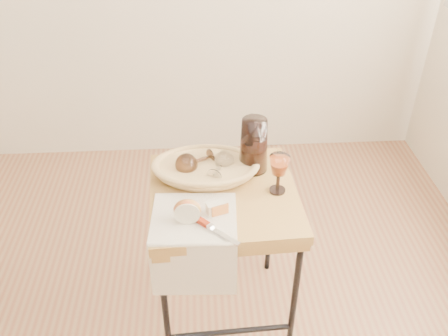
{
  "coord_description": "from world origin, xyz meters",
  "views": [
    {
      "loc": [
        0.39,
        -0.92,
        1.77
      ],
      "look_at": [
        0.48,
        0.44,
        0.8
      ],
      "focal_mm": 38.91,
      "sensor_mm": 36.0,
      "label": 1
    }
  ],
  "objects_px": {
    "tea_towel": "(194,218)",
    "table_knife": "(212,228)",
    "pitcher": "(254,145)",
    "goblet_lying_a": "(197,161)",
    "side_table": "(224,258)",
    "goblet_lying_b": "(220,167)",
    "wine_goblet": "(279,174)",
    "apple_half": "(187,210)",
    "bread_basket": "(206,169)"
  },
  "relations": [
    {
      "from": "side_table",
      "to": "goblet_lying_a",
      "type": "distance_m",
      "value": 0.42
    },
    {
      "from": "bread_basket",
      "to": "table_knife",
      "type": "xyz_separation_m",
      "value": [
        0.01,
        -0.31,
        -0.01
      ]
    },
    {
      "from": "tea_towel",
      "to": "pitcher",
      "type": "xyz_separation_m",
      "value": [
        0.23,
        0.28,
        0.1
      ]
    },
    {
      "from": "side_table",
      "to": "goblet_lying_a",
      "type": "relative_size",
      "value": 4.87
    },
    {
      "from": "apple_half",
      "to": "side_table",
      "type": "bearing_deg",
      "value": 50.4
    },
    {
      "from": "tea_towel",
      "to": "wine_goblet",
      "type": "xyz_separation_m",
      "value": [
        0.3,
        0.13,
        0.07
      ]
    },
    {
      "from": "tea_towel",
      "to": "bread_basket",
      "type": "bearing_deg",
      "value": 81.98
    },
    {
      "from": "tea_towel",
      "to": "bread_basket",
      "type": "distance_m",
      "value": 0.25
    },
    {
      "from": "goblet_lying_b",
      "to": "pitcher",
      "type": "height_order",
      "value": "pitcher"
    },
    {
      "from": "wine_goblet",
      "to": "table_knife",
      "type": "xyz_separation_m",
      "value": [
        -0.25,
        -0.2,
        -0.06
      ]
    },
    {
      "from": "tea_towel",
      "to": "pitcher",
      "type": "bearing_deg",
      "value": 53.26
    },
    {
      "from": "table_knife",
      "to": "apple_half",
      "type": "bearing_deg",
      "value": -170.16
    },
    {
      "from": "goblet_lying_a",
      "to": "wine_goblet",
      "type": "xyz_separation_m",
      "value": [
        0.29,
        -0.13,
        0.02
      ]
    },
    {
      "from": "tea_towel",
      "to": "table_knife",
      "type": "height_order",
      "value": "table_knife"
    },
    {
      "from": "apple_half",
      "to": "table_knife",
      "type": "distance_m",
      "value": 0.1
    },
    {
      "from": "apple_half",
      "to": "table_knife",
      "type": "xyz_separation_m",
      "value": [
        0.08,
        -0.05,
        -0.03
      ]
    },
    {
      "from": "tea_towel",
      "to": "table_knife",
      "type": "xyz_separation_m",
      "value": [
        0.06,
        -0.07,
        0.01
      ]
    },
    {
      "from": "goblet_lying_b",
      "to": "pitcher",
      "type": "relative_size",
      "value": 0.48
    },
    {
      "from": "tea_towel",
      "to": "goblet_lying_a",
      "type": "height_order",
      "value": "goblet_lying_a"
    },
    {
      "from": "side_table",
      "to": "goblet_lying_b",
      "type": "relative_size",
      "value": 5.53
    },
    {
      "from": "bread_basket",
      "to": "wine_goblet",
      "type": "height_order",
      "value": "wine_goblet"
    },
    {
      "from": "tea_towel",
      "to": "table_knife",
      "type": "relative_size",
      "value": 1.41
    },
    {
      "from": "side_table",
      "to": "table_knife",
      "type": "height_order",
      "value": "table_knife"
    },
    {
      "from": "bread_basket",
      "to": "pitcher",
      "type": "xyz_separation_m",
      "value": [
        0.18,
        0.03,
        0.08
      ]
    },
    {
      "from": "side_table",
      "to": "tea_towel",
      "type": "distance_m",
      "value": 0.39
    },
    {
      "from": "goblet_lying_b",
      "to": "goblet_lying_a",
      "type": "bearing_deg",
      "value": 90.59
    },
    {
      "from": "goblet_lying_a",
      "to": "tea_towel",
      "type": "bearing_deg",
      "value": 57.62
    },
    {
      "from": "tea_towel",
      "to": "table_knife",
      "type": "bearing_deg",
      "value": -45.19
    },
    {
      "from": "tea_towel",
      "to": "wine_goblet",
      "type": "distance_m",
      "value": 0.34
    },
    {
      "from": "goblet_lying_b",
      "to": "apple_half",
      "type": "bearing_deg",
      "value": 176.84
    },
    {
      "from": "tea_towel",
      "to": "pitcher",
      "type": "height_order",
      "value": "pitcher"
    },
    {
      "from": "tea_towel",
      "to": "goblet_lying_b",
      "type": "bearing_deg",
      "value": 68.74
    },
    {
      "from": "tea_towel",
      "to": "apple_half",
      "type": "bearing_deg",
      "value": -147.92
    },
    {
      "from": "tea_towel",
      "to": "apple_half",
      "type": "height_order",
      "value": "apple_half"
    },
    {
      "from": "bread_basket",
      "to": "goblet_lying_b",
      "type": "bearing_deg",
      "value": -19.6
    },
    {
      "from": "bread_basket",
      "to": "goblet_lying_b",
      "type": "xyz_separation_m",
      "value": [
        0.05,
        -0.02,
        0.02
      ]
    },
    {
      "from": "apple_half",
      "to": "table_knife",
      "type": "height_order",
      "value": "apple_half"
    },
    {
      "from": "side_table",
      "to": "goblet_lying_b",
      "type": "height_order",
      "value": "goblet_lying_b"
    },
    {
      "from": "bread_basket",
      "to": "side_table",
      "type": "bearing_deg",
      "value": -58.02
    },
    {
      "from": "side_table",
      "to": "bread_basket",
      "type": "height_order",
      "value": "bread_basket"
    },
    {
      "from": "tea_towel",
      "to": "goblet_lying_a",
      "type": "xyz_separation_m",
      "value": [
        0.02,
        0.26,
        0.05
      ]
    },
    {
      "from": "goblet_lying_b",
      "to": "pitcher",
      "type": "bearing_deg",
      "value": -43.64
    },
    {
      "from": "side_table",
      "to": "wine_goblet",
      "type": "xyz_separation_m",
      "value": [
        0.19,
        -0.01,
        0.42
      ]
    },
    {
      "from": "bread_basket",
      "to": "wine_goblet",
      "type": "distance_m",
      "value": 0.29
    },
    {
      "from": "side_table",
      "to": "apple_half",
      "type": "bearing_deg",
      "value": -130.9
    },
    {
      "from": "table_knife",
      "to": "wine_goblet",
      "type": "bearing_deg",
      "value": 83.04
    },
    {
      "from": "goblet_lying_b",
      "to": "pitcher",
      "type": "distance_m",
      "value": 0.15
    },
    {
      "from": "tea_towel",
      "to": "goblet_lying_b",
      "type": "height_order",
      "value": "goblet_lying_b"
    },
    {
      "from": "bread_basket",
      "to": "pitcher",
      "type": "bearing_deg",
      "value": 11.94
    },
    {
      "from": "goblet_lying_b",
      "to": "apple_half",
      "type": "distance_m",
      "value": 0.27
    }
  ]
}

